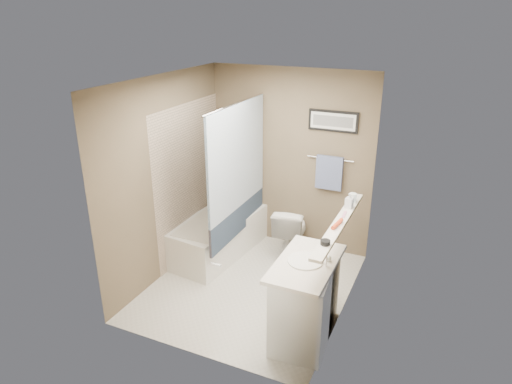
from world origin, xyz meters
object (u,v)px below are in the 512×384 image
at_px(candle_bowl_near, 325,242).
at_px(glass_jar, 353,198).
at_px(toilet, 291,231).
at_px(hair_brush_front, 337,224).
at_px(soap_bottle, 349,200).
at_px(vanity, 305,301).
at_px(bathtub, 218,235).

relative_size(candle_bowl_near, glass_jar, 0.90).
relative_size(toilet, candle_bowl_near, 7.73).
distance_m(hair_brush_front, soap_bottle, 0.48).
height_order(toilet, vanity, vanity).
bearing_deg(bathtub, soap_bottle, -4.65).
height_order(vanity, candle_bowl_near, candle_bowl_near).
bearing_deg(candle_bowl_near, vanity, 153.39).
xyz_separation_m(hair_brush_front, glass_jar, (0.00, 0.64, 0.03)).
bearing_deg(candle_bowl_near, toilet, 119.16).
xyz_separation_m(candle_bowl_near, hair_brush_front, (0.00, 0.41, 0.00)).
distance_m(toilet, soap_bottle, 1.40).
bearing_deg(glass_jar, soap_bottle, -90.00).
height_order(bathtub, vanity, vanity).
bearing_deg(hair_brush_front, soap_bottle, 90.00).
bearing_deg(soap_bottle, vanity, -103.19).
distance_m(candle_bowl_near, soap_bottle, 0.88).
xyz_separation_m(vanity, candle_bowl_near, (0.19, -0.09, 0.73)).
bearing_deg(bathtub, vanity, -29.03).
distance_m(toilet, vanity, 1.63).
bearing_deg(vanity, hair_brush_front, 55.07).
xyz_separation_m(bathtub, soap_bottle, (1.79, -0.35, 0.95)).
bearing_deg(candle_bowl_near, bathtub, 145.42).
bearing_deg(bathtub, toilet, 26.94).
bearing_deg(bathtub, hair_brush_front, -18.36).
bearing_deg(toilet, vanity, 107.28).
height_order(bathtub, toilet, toilet).
height_order(toilet, hair_brush_front, hair_brush_front).
height_order(vanity, soap_bottle, soap_bottle).
bearing_deg(toilet, hair_brush_front, 119.20).
bearing_deg(candle_bowl_near, hair_brush_front, 90.00).
bearing_deg(candle_bowl_near, soap_bottle, 90.00).
relative_size(vanity, hair_brush_front, 4.09).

